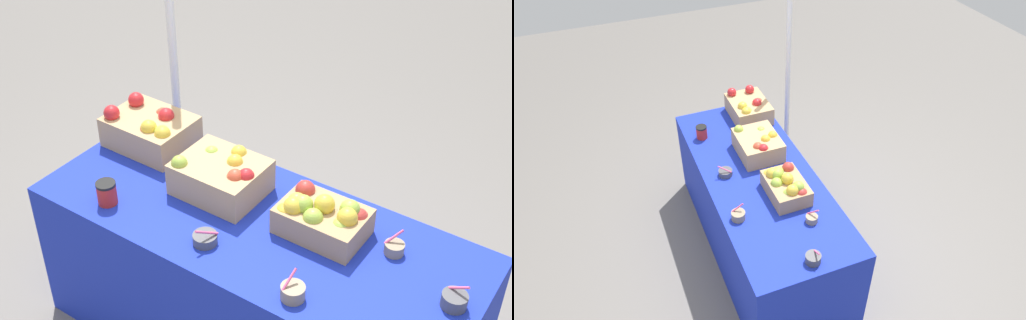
{
  "view_description": "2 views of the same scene",
  "coord_description": "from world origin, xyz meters",
  "views": [
    {
      "loc": [
        1.25,
        -1.83,
        2.6
      ],
      "look_at": [
        -0.05,
        0.08,
        0.98
      ],
      "focal_mm": 49.28,
      "sensor_mm": 36.0,
      "label": 1
    },
    {
      "loc": [
        2.42,
        -0.9,
        2.95
      ],
      "look_at": [
        0.15,
        0.02,
        0.98
      ],
      "focal_mm": 33.58,
      "sensor_mm": 36.0,
      "label": 2
    }
  ],
  "objects": [
    {
      "name": "apple_crate_middle",
      "position": [
        -0.24,
        0.09,
        0.82
      ],
      "size": [
        0.37,
        0.3,
        0.19
      ],
      "color": "tan",
      "rests_on": "table"
    },
    {
      "name": "sample_bowl_far",
      "position": [
        -0.09,
        -0.22,
        0.76
      ],
      "size": [
        0.1,
        0.1,
        0.09
      ],
      "color": "#4C4C51",
      "rests_on": "table"
    },
    {
      "name": "apple_crate_right",
      "position": [
        0.25,
        0.09,
        0.82
      ],
      "size": [
        0.35,
        0.24,
        0.18
      ],
      "color": "tan",
      "rests_on": "table"
    },
    {
      "name": "apple_crate_left",
      "position": [
        -0.73,
        0.19,
        0.83
      ],
      "size": [
        0.39,
        0.3,
        0.21
      ],
      "color": "tan",
      "rests_on": "table"
    },
    {
      "name": "table",
      "position": [
        0.0,
        0.0,
        0.37
      ],
      "size": [
        1.9,
        0.76,
        0.74
      ],
      "primitive_type": "cube",
      "color": "#192DB7",
      "rests_on": "ground_plane"
    },
    {
      "name": "tent_pole",
      "position": [
        -0.96,
        0.64,
        0.98
      ],
      "size": [
        0.04,
        0.04,
        1.96
      ],
      "primitive_type": "cylinder",
      "color": "white",
      "rests_on": "ground_plane"
    },
    {
      "name": "coffee_cup",
      "position": [
        -0.59,
        -0.25,
        0.79
      ],
      "size": [
        0.09,
        0.09,
        0.1
      ],
      "color": "red",
      "rests_on": "table"
    },
    {
      "name": "sample_bowl_mid",
      "position": [
        0.35,
        -0.28,
        0.77
      ],
      "size": [
        0.09,
        0.09,
        0.11
      ],
      "color": "gray",
      "rests_on": "table"
    },
    {
      "name": "sample_bowl_extra",
      "position": [
        0.84,
        0.01,
        0.77
      ],
      "size": [
        0.09,
        0.09,
        0.1
      ],
      "color": "#4C4C51",
      "rests_on": "table"
    },
    {
      "name": "sample_bowl_near",
      "position": [
        0.55,
        0.15,
        0.76
      ],
      "size": [
        0.08,
        0.08,
        0.1
      ],
      "color": "gray",
      "rests_on": "table"
    }
  ]
}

